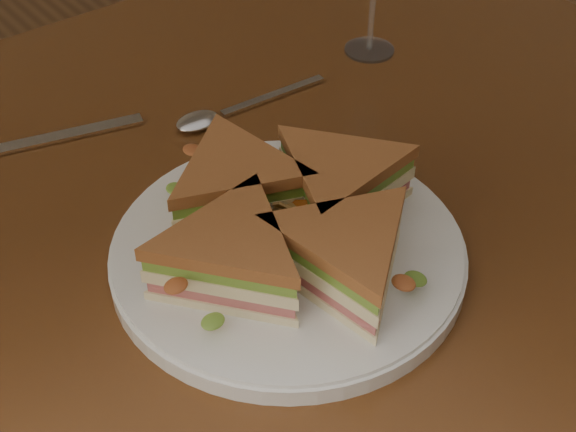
{
  "coord_description": "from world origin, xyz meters",
  "views": [
    {
      "loc": [
        -0.29,
        -0.51,
        1.23
      ],
      "look_at": [
        0.01,
        -0.12,
        0.8
      ],
      "focal_mm": 50.0,
      "sensor_mm": 36.0,
      "label": 1
    }
  ],
  "objects": [
    {
      "name": "sandwich_wedges",
      "position": [
        0.01,
        -0.12,
        0.8
      ],
      "size": [
        0.28,
        0.28,
        0.06
      ],
      "color": "#FAEAB9",
      "rests_on": "plate"
    },
    {
      "name": "table",
      "position": [
        0.0,
        0.0,
        0.65
      ],
      "size": [
        1.2,
        0.8,
        0.75
      ],
      "color": "#3E200E",
      "rests_on": "ground"
    },
    {
      "name": "spoon",
      "position": [
        0.08,
        0.1,
        0.75
      ],
      "size": [
        0.18,
        0.03,
        0.01
      ],
      "rotation": [
        0.0,
        0.0,
        -0.07
      ],
      "color": "silver",
      "rests_on": "table"
    },
    {
      "name": "knife",
      "position": [
        -0.09,
        0.17,
        0.75
      ],
      "size": [
        0.21,
        0.07,
        0.0
      ],
      "rotation": [
        0.0,
        0.0,
        -0.27
      ],
      "color": "silver",
      "rests_on": "table"
    },
    {
      "name": "crisps_mound",
      "position": [
        0.01,
        -0.12,
        0.79
      ],
      "size": [
        0.09,
        0.09,
        0.05
      ],
      "primitive_type": null,
      "color": "orange",
      "rests_on": "plate"
    },
    {
      "name": "plate",
      "position": [
        0.01,
        -0.12,
        0.76
      ],
      "size": [
        0.3,
        0.3,
        0.02
      ],
      "primitive_type": "cylinder",
      "color": "white",
      "rests_on": "table"
    }
  ]
}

